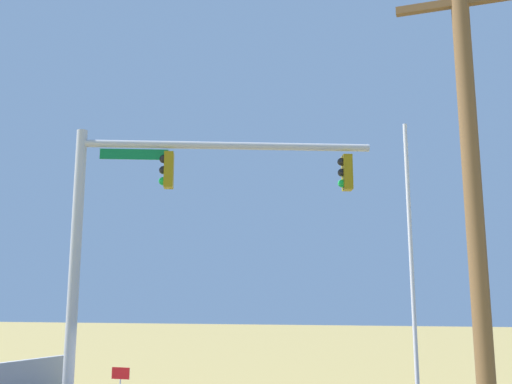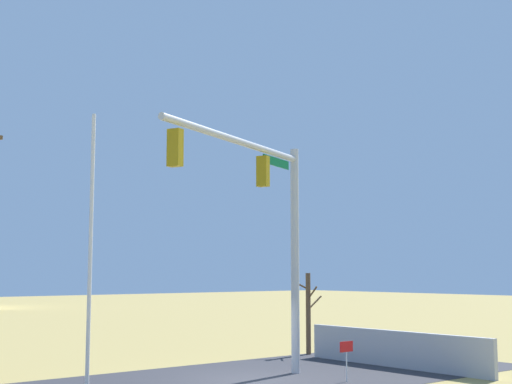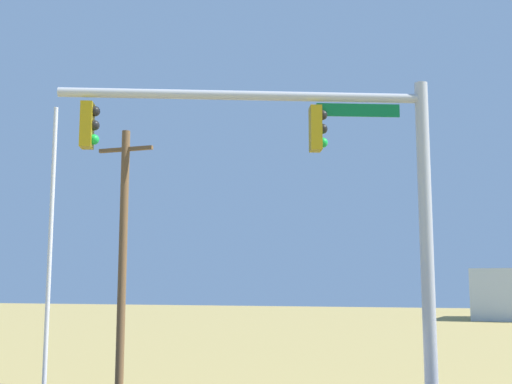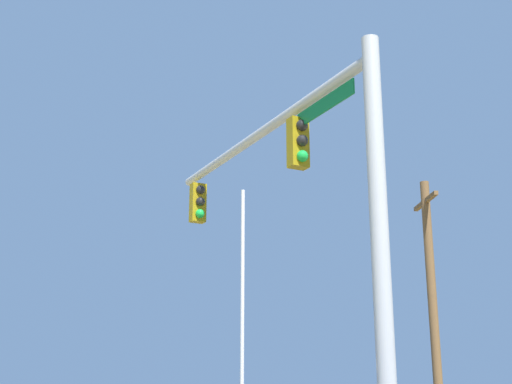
{
  "view_description": "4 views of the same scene",
  "coord_description": "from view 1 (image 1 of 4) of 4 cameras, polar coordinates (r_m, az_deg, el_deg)",
  "views": [
    {
      "loc": [
        -7.11,
        13.08,
        2.92
      ],
      "look_at": [
        -2.27,
        -1.3,
        5.83
      ],
      "focal_mm": 41.84,
      "sensor_mm": 36.0,
      "label": 1
    },
    {
      "loc": [
        -14.11,
        -17.51,
        3.32
      ],
      "look_at": [
        -1.54,
        -2.27,
        5.57
      ],
      "focal_mm": 49.75,
      "sensor_mm": 36.0,
      "label": 2
    },
    {
      "loc": [
        3.1,
        -14.06,
        3.19
      ],
      "look_at": [
        -1.37,
        -0.7,
        5.17
      ],
      "focal_mm": 46.1,
      "sensor_mm": 36.0,
      "label": 3
    },
    {
      "loc": [
        12.17,
        -2.64,
        1.97
      ],
      "look_at": [
        -1.82,
        -1.38,
        6.02
      ],
      "focal_mm": 49.49,
      "sensor_mm": 36.0,
      "label": 4
    }
  ],
  "objects": [
    {
      "name": "signal_mast",
      "position": [
        15.76,
        -9.59,
        -2.17
      ],
      "size": [
        7.32,
        3.14,
        7.51
      ],
      "color": "#B2B5BA",
      "rests_on": "ground_plane"
    },
    {
      "name": "flagpole",
      "position": [
        14.48,
        14.7,
        -7.62
      ],
      "size": [
        0.1,
        0.1,
        7.3
      ],
      "primitive_type": "cylinder",
      "color": "silver",
      "rests_on": "ground_plane"
    },
    {
      "name": "utility_pole",
      "position": [
        9.02,
        20.17,
        -2.05
      ],
      "size": [
        1.9,
        0.26,
        8.07
      ],
      "color": "brown",
      "rests_on": "ground_plane"
    },
    {
      "name": "open_sign",
      "position": [
        17.98,
        -12.84,
        -17.03
      ],
      "size": [
        0.56,
        0.04,
        1.22
      ],
      "color": "silver",
      "rests_on": "ground_plane"
    }
  ]
}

